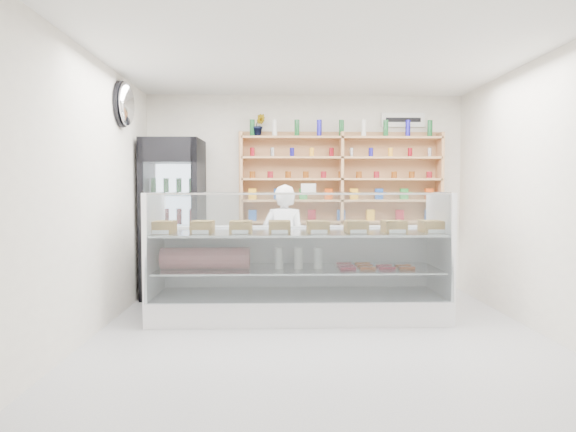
{
  "coord_description": "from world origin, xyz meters",
  "views": [
    {
      "loc": [
        -0.45,
        -4.88,
        1.46
      ],
      "look_at": [
        -0.29,
        0.9,
        1.16
      ],
      "focal_mm": 32.0,
      "sensor_mm": 36.0,
      "label": 1
    }
  ],
  "objects": [
    {
      "name": "wall_sign",
      "position": [
        1.4,
        2.47,
        2.45
      ],
      "size": [
        0.62,
        0.03,
        0.2
      ],
      "primitive_type": "cube",
      "color": "white",
      "rests_on": "back_wall"
    },
    {
      "name": "display_counter",
      "position": [
        -0.17,
        0.9,
        0.38
      ],
      "size": [
        3.28,
        0.98,
        1.43
      ],
      "color": "white",
      "rests_on": "floor"
    },
    {
      "name": "drinks_cooler",
      "position": [
        -1.8,
        2.08,
        1.07
      ],
      "size": [
        0.78,
        0.76,
        2.13
      ],
      "rotation": [
        0.0,
        0.0,
        -0.02
      ],
      "color": "black",
      "rests_on": "floor"
    },
    {
      "name": "potted_plant",
      "position": [
        -0.66,
        2.34,
        2.35
      ],
      "size": [
        0.19,
        0.16,
        0.31
      ],
      "primitive_type": "imported",
      "rotation": [
        0.0,
        0.0,
        0.12
      ],
      "color": "#1E6626",
      "rests_on": "wall_shelving"
    },
    {
      "name": "room",
      "position": [
        0.0,
        0.0,
        1.4
      ],
      "size": [
        5.0,
        5.0,
        5.0
      ],
      "color": "#B0B0B5",
      "rests_on": "ground"
    },
    {
      "name": "wall_shelving",
      "position": [
        0.5,
        2.34,
        1.59
      ],
      "size": [
        2.84,
        0.28,
        1.33
      ],
      "color": "tan",
      "rests_on": "back_wall"
    },
    {
      "name": "security_mirror",
      "position": [
        -2.17,
        1.2,
        2.45
      ],
      "size": [
        0.15,
        0.5,
        0.5
      ],
      "primitive_type": "ellipsoid",
      "color": "silver",
      "rests_on": "left_wall"
    },
    {
      "name": "shop_worker",
      "position": [
        -0.32,
        1.59,
        0.76
      ],
      "size": [
        0.6,
        0.44,
        1.52
      ],
      "primitive_type": "imported",
      "rotation": [
        0.0,
        0.0,
        2.99
      ],
      "color": "white",
      "rests_on": "floor"
    }
  ]
}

